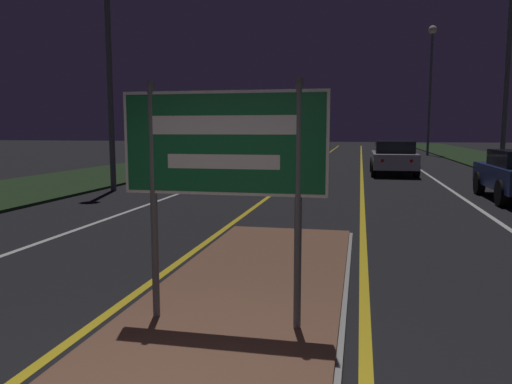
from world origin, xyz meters
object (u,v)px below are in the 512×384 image
highway_sign (223,155)px  streetlight_right_near (511,5)px  car_approaching_0 (264,161)px  car_approaching_2 (313,143)px  streetlight_right_far (431,67)px  car_receding_1 (394,157)px  car_approaching_1 (290,150)px

highway_sign → streetlight_right_near: bearing=67.7°
highway_sign → car_approaching_0: size_ratio=0.53×
car_approaching_2 → car_approaching_0: bearing=-88.8°
streetlight_right_far → car_approaching_2: size_ratio=2.29×
highway_sign → streetlight_right_far: (6.33, 35.78, 4.96)m
streetlight_right_far → car_approaching_2: 11.83m
car_receding_1 → car_approaching_0: (-5.00, -4.14, -0.00)m
streetlight_right_far → streetlight_right_near: bearing=-89.3°
streetlight_right_far → car_approaching_1: size_ratio=2.25×
car_approaching_1 → streetlight_right_far: bearing=49.1°
car_receding_1 → car_approaching_2: bearing=104.0°
car_receding_1 → car_approaching_2: size_ratio=1.04×
car_approaching_2 → car_approaching_1: bearing=-89.9°
highway_sign → streetlight_right_far: size_ratio=0.24×
streetlight_right_near → car_approaching_1: (-9.41, 9.14, -5.79)m
car_receding_1 → streetlight_right_near: bearing=-28.3°
streetlight_right_near → car_approaching_2: size_ratio=2.57×
streetlight_right_far → car_approaching_2: streetlight_right_far is taller
streetlight_right_near → car_approaching_2: 26.66m
streetlight_right_far → car_approaching_2: (-9.19, 4.51, -5.94)m
highway_sign → car_approaching_2: highway_sign is taller
streetlight_right_near → car_receding_1: (-3.87, 2.08, -5.75)m
streetlight_right_near → car_approaching_0: (-8.87, -2.06, -5.75)m
car_approaching_0 → streetlight_right_near: bearing=13.1°
streetlight_right_near → streetlight_right_far: size_ratio=1.12×
streetlight_right_near → highway_sign: bearing=-112.3°
streetlight_right_far → car_approaching_1: bearing=-130.9°
car_approaching_1 → car_approaching_2: bearing=90.1°
highway_sign → car_approaching_2: bearing=94.1°
streetlight_right_near → car_approaching_0: streetlight_right_near is taller
streetlight_right_far → car_receding_1: streetlight_right_far is taller
streetlight_right_far → car_approaching_0: 24.19m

